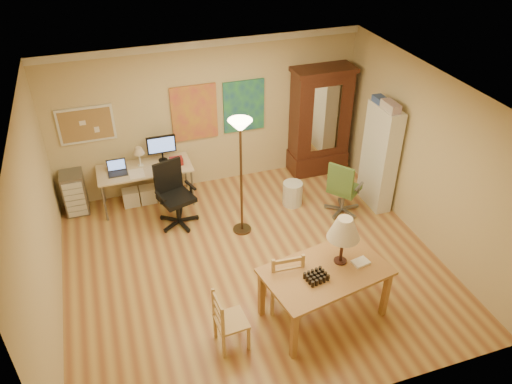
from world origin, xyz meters
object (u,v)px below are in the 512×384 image
object	(u,v)px
computer_desk	(148,181)
armoire	(319,128)
bookshelf	(379,157)
dining_table	(332,258)
office_chair_green	(342,199)
office_chair_black	(176,208)

from	to	relation	value
computer_desk	armoire	world-z (taller)	armoire
armoire	bookshelf	distance (m)	1.44
dining_table	office_chair_green	xyz separation A→B (m)	(1.21, 1.99, -0.66)
dining_table	computer_desk	world-z (taller)	dining_table
computer_desk	armoire	bearing A→B (deg)	1.44
dining_table	office_chair_black	size ratio (longest dim) A/B	1.56
office_chair_green	armoire	distance (m)	1.60
armoire	bookshelf	bearing A→B (deg)	-70.20
bookshelf	computer_desk	bearing A→B (deg)	161.29
office_chair_green	office_chair_black	bearing A→B (deg)	167.33
dining_table	armoire	size ratio (longest dim) A/B	0.82
office_chair_black	bookshelf	distance (m)	3.52
office_chair_green	dining_table	bearing A→B (deg)	-121.32
dining_table	office_chair_black	bearing A→B (deg)	120.45
armoire	bookshelf	xyz separation A→B (m)	(0.49, -1.36, 0.01)
dining_table	bookshelf	size ratio (longest dim) A/B	0.93
dining_table	office_chair_black	xyz separation A→B (m)	(-1.53, 2.61, -0.64)
office_chair_black	computer_desk	bearing A→B (deg)	114.48
office_chair_green	bookshelf	bearing A→B (deg)	8.37
computer_desk	office_chair_black	xyz separation A→B (m)	(0.35, -0.76, -0.15)
computer_desk	office_chair_green	world-z (taller)	computer_desk
office_chair_green	computer_desk	bearing A→B (deg)	156.00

